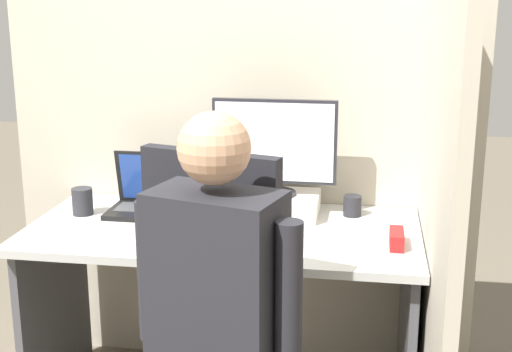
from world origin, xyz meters
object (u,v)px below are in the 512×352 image
(monitor, at_px, (274,146))
(pen_cup, at_px, (82,201))
(paper_box, at_px, (274,204))
(stapler, at_px, (397,239))
(coffee_mug, at_px, (352,206))
(laptop, at_px, (151,201))
(carrot_toy, at_px, (190,247))
(person, at_px, (218,323))

(monitor, distance_m, pen_cup, 0.78)
(paper_box, bearing_deg, stapler, -32.71)
(coffee_mug, bearing_deg, monitor, -176.22)
(paper_box, xyz_separation_m, pen_cup, (-0.74, -0.13, 0.01))
(monitor, height_order, pen_cup, monitor)
(monitor, bearing_deg, laptop, -172.66)
(paper_box, relative_size, stapler, 2.57)
(stapler, bearing_deg, carrot_toy, -166.27)
(pen_cup, bearing_deg, person, -50.44)
(paper_box, distance_m, pen_cup, 0.75)
(stapler, relative_size, carrot_toy, 0.83)
(stapler, bearing_deg, paper_box, 147.29)
(paper_box, relative_size, carrot_toy, 2.14)
(paper_box, bearing_deg, pen_cup, -170.22)
(monitor, distance_m, laptop, 0.54)
(person, bearing_deg, paper_box, 89.63)
(laptop, xyz_separation_m, carrot_toy, (0.26, -0.41, -0.03))
(laptop, height_order, carrot_toy, laptop)
(coffee_mug, bearing_deg, carrot_toy, -137.05)
(laptop, bearing_deg, monitor, 7.34)
(monitor, xyz_separation_m, laptop, (-0.48, -0.06, -0.23))
(carrot_toy, xyz_separation_m, coffee_mug, (0.53, 0.49, 0.02))
(stapler, bearing_deg, coffee_mug, 116.47)
(stapler, height_order, carrot_toy, stapler)
(stapler, height_order, coffee_mug, coffee_mug)
(stapler, xyz_separation_m, person, (-0.47, -0.71, -0.00))
(person, bearing_deg, laptop, 116.51)
(laptop, distance_m, pen_cup, 0.27)
(coffee_mug, bearing_deg, pen_cup, -171.81)
(paper_box, height_order, pen_cup, pen_cup)
(monitor, relative_size, person, 0.37)
(monitor, relative_size, carrot_toy, 2.94)
(paper_box, xyz_separation_m, carrot_toy, (-0.22, -0.47, -0.02))
(stapler, relative_size, person, 0.10)
(paper_box, distance_m, person, 1.01)
(pen_cup, bearing_deg, coffee_mug, 8.19)
(laptop, relative_size, pen_cup, 2.98)
(stapler, relative_size, pen_cup, 1.29)
(monitor, height_order, carrot_toy, monitor)
(monitor, xyz_separation_m, carrot_toy, (-0.22, -0.47, -0.25))
(monitor, relative_size, coffee_mug, 6.02)
(paper_box, relative_size, coffee_mug, 4.38)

